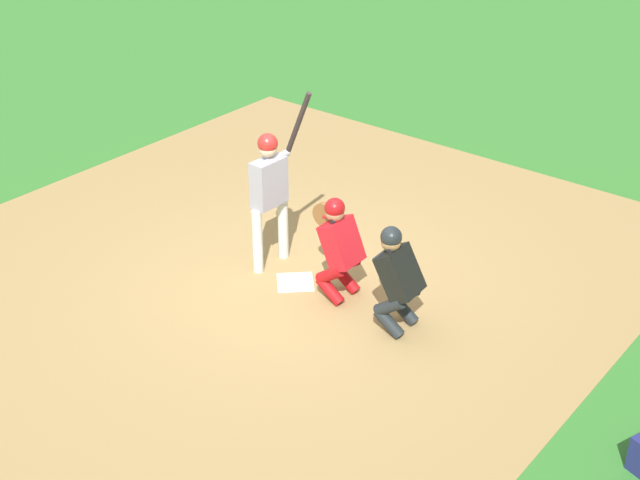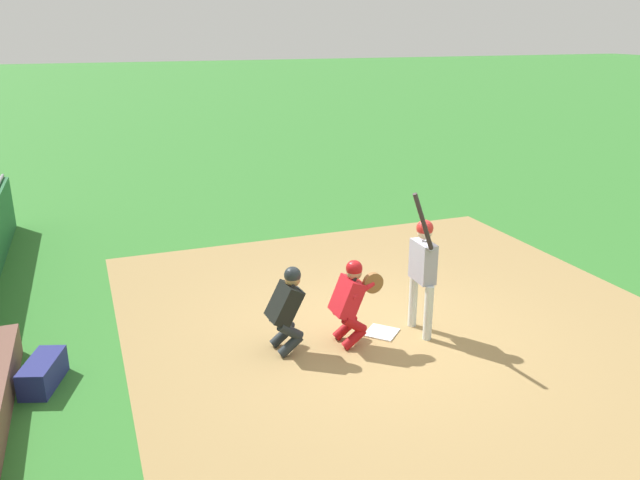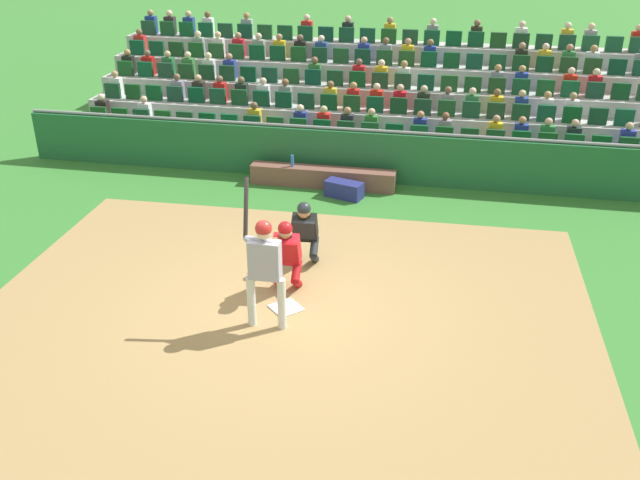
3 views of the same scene
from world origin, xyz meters
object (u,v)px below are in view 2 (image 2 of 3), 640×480
Objects in this scene: home_plate_marker at (382,332)px; batter_at_plate at (423,264)px; catcher_crouching at (351,298)px; equipment_duffel_bag at (43,373)px; home_plate_umpire at (287,305)px.

batter_at_plate is at bearing 72.23° from home_plate_marker.
equipment_duffel_bag is at bearing -93.73° from catcher_crouching.
batter_at_plate is at bearing 87.64° from catcher_crouching.
catcher_crouching is at bearing -92.36° from batter_at_plate.
batter_at_plate reaches higher than catcher_crouching.
equipment_duffel_bag is (-0.14, -4.71, 0.16)m from home_plate_marker.
home_plate_umpire is at bearing 105.05° from equipment_duffel_bag.
home_plate_marker is at bearing 106.08° from equipment_duffel_bag.
catcher_crouching is at bearing 104.08° from equipment_duffel_bag.
equipment_duffel_bag is (-0.16, -3.23, -0.51)m from home_plate_umpire.
equipment_duffel_bag is at bearing -91.74° from home_plate_marker.
batter_at_plate is 2.07m from home_plate_umpire.
home_plate_umpire is 3.27m from equipment_duffel_bag.
home_plate_umpire is (0.01, -1.48, 0.68)m from home_plate_marker.
batter_at_plate is 1.17m from catcher_crouching.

